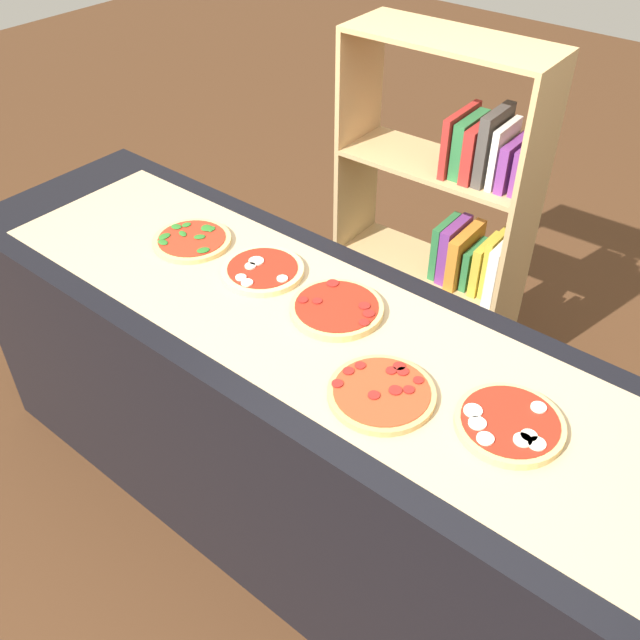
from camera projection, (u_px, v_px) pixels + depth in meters
The scene contains 9 objects.
ground_plane at pixel (320, 521), 2.54m from camera, with size 12.00×12.00×0.00m, color #4C2D19.
counter at pixel (320, 436), 2.25m from camera, with size 2.62×0.72×0.92m, color black.
parchment_paper at pixel (320, 325), 1.96m from camera, with size 2.21×0.57×0.00m, color tan.
pizza_spinach_0 at pixel (192, 240), 2.28m from camera, with size 0.25×0.25×0.02m.
pizza_mozzarella_1 at pixel (262, 270), 2.14m from camera, with size 0.25×0.25×0.03m.
pizza_pepperoni_2 at pixel (337, 309), 1.99m from camera, with size 0.27×0.27×0.03m.
pizza_pepperoni_3 at pixel (381, 393), 1.74m from camera, with size 0.27×0.27×0.02m.
pizza_mozzarella_4 at pixel (509, 424), 1.66m from camera, with size 0.26×0.26×0.03m.
bookshelf at pixel (453, 229), 2.77m from camera, with size 0.77×0.32×1.41m.
Camera 1 is at (0.96, -1.17, 2.17)m, focal length 39.62 mm.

